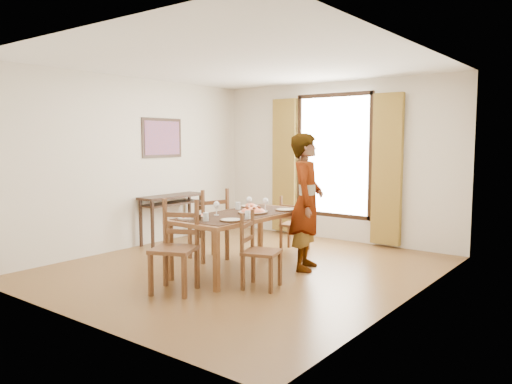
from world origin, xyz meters
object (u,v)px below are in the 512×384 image
Objects in this scene: console_table at (172,202)px; dining_table at (241,218)px; pasta_platter at (253,210)px; man at (307,202)px.

console_table reaches higher than dining_table.
pasta_platter reaches higher than dining_table.
dining_table is 4.88× the size of pasta_platter.
console_table is 0.61× the size of dining_table.
pasta_platter is (0.11, 0.11, 0.11)m from dining_table.
console_table is 2.18m from dining_table.
pasta_platter is (-0.54, -0.46, -0.10)m from man.
man reaches higher than dining_table.
dining_table is 1.08× the size of man.
man reaches higher than pasta_platter.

